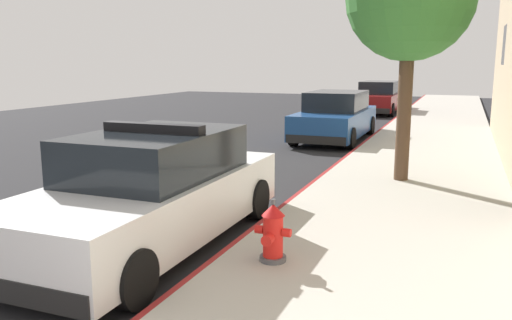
{
  "coord_description": "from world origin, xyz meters",
  "views": [
    {
      "loc": [
        2.65,
        -0.36,
        2.49
      ],
      "look_at": [
        -0.28,
        7.04,
        1.0
      ],
      "focal_mm": 36.78,
      "sensor_mm": 36.0,
      "label": 1
    }
  ],
  "objects": [
    {
      "name": "ground_plane",
      "position": [
        -4.21,
        10.0,
        -0.1
      ],
      "size": [
        30.87,
        60.0,
        0.2
      ],
      "primitive_type": "cube",
      "color": "#232326"
    },
    {
      "name": "sidewalk_pavement",
      "position": [
        1.79,
        10.0,
        0.08
      ],
      "size": [
        3.58,
        60.0,
        0.15
      ],
      "primitive_type": "cube",
      "color": "#ADA89E",
      "rests_on": "ground"
    },
    {
      "name": "curb_painted_edge",
      "position": [
        -0.04,
        10.0,
        0.08
      ],
      "size": [
        0.08,
        60.0,
        0.15
      ],
      "primitive_type": "cube",
      "color": "maroon",
      "rests_on": "ground"
    },
    {
      "name": "police_cruiser",
      "position": [
        -1.22,
        5.58,
        0.74
      ],
      "size": [
        1.94,
        4.84,
        1.68
      ],
      "color": "white",
      "rests_on": "ground"
    },
    {
      "name": "parked_car_silver_ahead",
      "position": [
        -1.19,
        16.33,
        0.74
      ],
      "size": [
        1.94,
        4.84,
        1.56
      ],
      "color": "navy",
      "rests_on": "ground"
    },
    {
      "name": "parked_car_dark_far",
      "position": [
        -1.31,
        26.14,
        0.74
      ],
      "size": [
        1.94,
        4.84,
        1.56
      ],
      "color": "maroon",
      "rests_on": "ground"
    },
    {
      "name": "fire_hydrant",
      "position": [
        0.65,
        5.23,
        0.5
      ],
      "size": [
        0.44,
        0.4,
        0.76
      ],
      "color": "#4C4C51",
      "rests_on": "sidewalk_pavement"
    }
  ]
}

